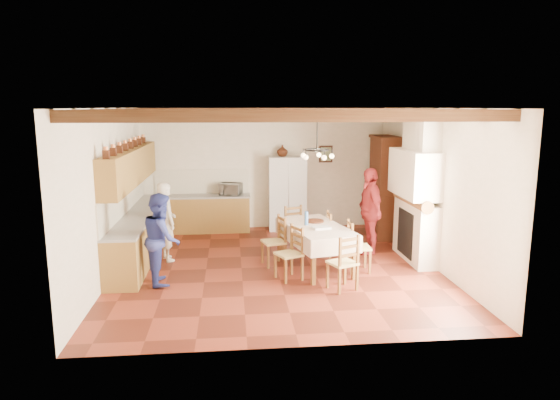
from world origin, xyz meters
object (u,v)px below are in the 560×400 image
object	(u,v)px
chair_end_far	(297,229)
chair_left_near	(289,253)
chair_end_near	(343,262)
chair_right_near	(359,246)
person_woman_red	(369,211)
chair_right_far	(337,235)
chair_left_far	(274,241)
refrigerator	(287,193)
dining_table	(316,230)
person_woman_blue	(162,238)
person_man	(166,222)
hutch	(384,186)
microwave	(231,189)

from	to	relation	value
chair_end_far	chair_left_near	bearing A→B (deg)	-119.73
chair_left_near	chair_end_near	world-z (taller)	same
chair_right_near	person_woman_red	distance (m)	1.34
chair_right_far	chair_left_far	bearing A→B (deg)	104.23
chair_left_far	chair_right_near	size ratio (longest dim) A/B	1.00
refrigerator	chair_right_near	bearing A→B (deg)	-72.52
refrigerator	chair_right_near	distance (m)	3.59
dining_table	chair_right_near	xyz separation A→B (m)	(0.77, -0.27, -0.26)
refrigerator	chair_left_near	size ratio (longest dim) A/B	1.90
chair_left_near	person_woman_blue	distance (m)	2.22
dining_table	chair_left_near	bearing A→B (deg)	-134.72
person_man	refrigerator	bearing A→B (deg)	-72.06
hutch	chair_right_near	size ratio (longest dim) A/B	2.46
chair_left_far	person_woman_blue	xyz separation A→B (m)	(-2.00, -0.78, 0.31)
dining_table	chair_end_near	distance (m)	1.23
chair_end_near	microwave	size ratio (longest dim) A/B	1.86
chair_right_far	chair_end_far	size ratio (longest dim) A/B	1.00
refrigerator	hutch	size ratio (longest dim) A/B	0.77
hutch	person_man	bearing A→B (deg)	-158.93
microwave	person_man	bearing A→B (deg)	-100.66
hutch	chair_end_near	distance (m)	3.92
chair_left_near	chair_right_near	distance (m)	1.38
chair_right_far	person_man	size ratio (longest dim) A/B	0.61
hutch	chair_end_near	xyz separation A→B (m)	(-1.76, -3.44, -0.70)
chair_end_far	person_woman_red	size ratio (longest dim) A/B	0.53
chair_left_far	chair_end_near	bearing A→B (deg)	21.35
hutch	chair_end_far	xyz separation A→B (m)	(-2.23, -1.15, -0.70)
chair_end_far	refrigerator	bearing A→B (deg)	71.60
person_man	chair_end_near	bearing A→B (deg)	-145.69
microwave	refrigerator	bearing A→B (deg)	22.57
microwave	chair_right_near	bearing A→B (deg)	-36.17
refrigerator	chair_left_far	xyz separation A→B (m)	(-0.59, -2.90, -0.43)
chair_left_near	chair_right_near	world-z (taller)	same
chair_left_far	person_woman_red	bearing A→B (deg)	92.66
chair_left_near	chair_end_far	xyz separation A→B (m)	(0.37, 1.70, 0.00)
person_woman_red	microwave	size ratio (longest dim) A/B	3.47
chair_right_near	person_woman_blue	bearing A→B (deg)	95.51
person_woman_blue	microwave	bearing A→B (deg)	-29.30
hutch	chair_left_near	size ratio (longest dim) A/B	2.46
chair_left_far	chair_right_near	world-z (taller)	same
chair_end_far	person_woman_blue	xyz separation A→B (m)	(-2.57, -1.65, 0.31)
chair_left_near	microwave	world-z (taller)	microwave
chair_left_far	chair_end_near	distance (m)	1.76
dining_table	chair_end_near	world-z (taller)	chair_end_near
chair_right_near	chair_right_far	bearing A→B (deg)	17.02
refrigerator	chair_end_near	size ratio (longest dim) A/B	1.90
chair_right_near	chair_left_far	bearing A→B (deg)	72.56
chair_right_far	person_man	bearing A→B (deg)	87.38
refrigerator	hutch	distance (m)	2.39
chair_right_far	person_woman_red	distance (m)	0.92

